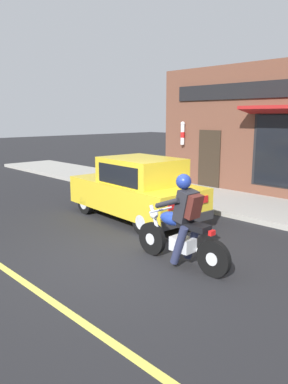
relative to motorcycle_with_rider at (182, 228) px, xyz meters
name	(u,v)px	position (x,y,z in m)	size (l,w,h in m)	color
ground_plane	(125,259)	(-0.53, 0.90, -0.68)	(80.00, 80.00, 0.00)	black
sidewalk_curb	(182,193)	(4.54, 3.90, -0.61)	(2.60, 22.00, 0.14)	#9E9B93
storefront_building	(286,132)	(6.07, 1.20, 1.43)	(1.25, 9.33, 4.20)	brown
motorcycle_with_rider	(182,228)	(0.00, 0.00, 0.00)	(0.56, 2.02, 1.62)	black
car_hatchback	(137,189)	(1.48, 2.77, 0.09)	(1.87, 3.87, 1.57)	black
fire_hydrant	(149,174)	(4.29, 5.20, -0.11)	(0.36, 0.24, 0.88)	red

